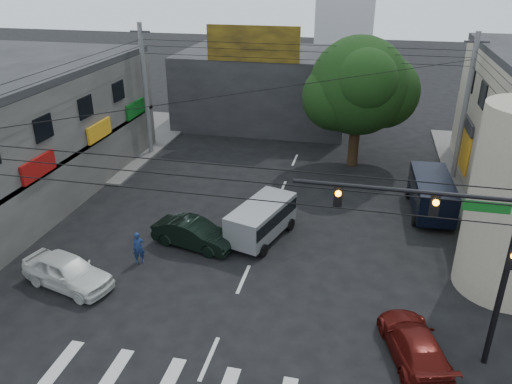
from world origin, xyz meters
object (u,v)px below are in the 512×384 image
(street_tree, at_px, (359,86))
(dark_sedan, at_px, (194,234))
(utility_pole_far_left, at_px, (146,91))
(traffic_officer, at_px, (139,248))
(white_compact, at_px, (67,271))
(silver_minivan, at_px, (261,222))
(navy_van, at_px, (431,196))
(utility_pole_far_right, at_px, (465,109))
(maroon_sedan, at_px, (414,344))
(traffic_gantry, at_px, (457,238))

(street_tree, relative_size, dark_sedan, 1.98)
(utility_pole_far_left, relative_size, traffic_officer, 5.96)
(traffic_officer, bearing_deg, white_compact, -163.98)
(silver_minivan, height_order, traffic_officer, silver_minivan)
(white_compact, bearing_deg, silver_minivan, -35.99)
(utility_pole_far_left, bearing_deg, silver_minivan, -44.33)
(utility_pole_far_left, xyz_separation_m, navy_van, (19.08, -5.37, -3.57))
(utility_pole_far_right, xyz_separation_m, maroon_sedan, (-3.45, -17.34, -3.99))
(dark_sedan, distance_m, maroon_sedan, 11.56)
(street_tree, height_order, traffic_gantry, street_tree)
(traffic_gantry, xyz_separation_m, maroon_sedan, (-0.78, -0.34, -4.22))
(utility_pole_far_right, bearing_deg, utility_pole_far_left, 180.00)
(white_compact, xyz_separation_m, traffic_officer, (2.21, 2.39, 0.05))
(street_tree, relative_size, navy_van, 1.66)
(white_compact, height_order, navy_van, navy_van)
(utility_pole_far_left, relative_size, white_compact, 2.02)
(navy_van, bearing_deg, traffic_officer, 118.88)
(traffic_gantry, relative_size, maroon_sedan, 1.59)
(traffic_gantry, distance_m, maroon_sedan, 4.30)
(traffic_gantry, distance_m, utility_pole_far_left, 25.00)
(traffic_gantry, distance_m, silver_minivan, 11.03)
(street_tree, distance_m, navy_van, 9.02)
(utility_pole_far_right, bearing_deg, traffic_officer, -138.57)
(street_tree, distance_m, silver_minivan, 12.78)
(navy_van, bearing_deg, utility_pole_far_left, 71.65)
(street_tree, bearing_deg, white_compact, -123.36)
(utility_pole_far_right, bearing_deg, white_compact, -137.79)
(navy_van, bearing_deg, street_tree, 33.08)
(utility_pole_far_left, height_order, traffic_officer, utility_pole_far_left)
(utility_pole_far_right, height_order, navy_van, utility_pole_far_right)
(dark_sedan, height_order, traffic_officer, traffic_officer)
(utility_pole_far_left, xyz_separation_m, white_compact, (3.23, -16.12, -3.88))
(utility_pole_far_left, relative_size, navy_van, 1.76)
(maroon_sedan, bearing_deg, dark_sedan, -45.27)
(utility_pole_far_right, distance_m, navy_van, 6.73)
(traffic_gantry, xyz_separation_m, utility_pole_far_left, (-18.32, 17.00, -0.23))
(dark_sedan, distance_m, white_compact, 6.07)
(navy_van, xyz_separation_m, traffic_officer, (-13.64, -8.36, -0.26))
(traffic_gantry, relative_size, utility_pole_far_left, 0.78)
(street_tree, bearing_deg, silver_minivan, -109.52)
(utility_pole_far_left, height_order, utility_pole_far_right, same)
(utility_pole_far_left, height_order, navy_van, utility_pole_far_left)
(utility_pole_far_left, relative_size, maroon_sedan, 2.04)
(utility_pole_far_left, height_order, maroon_sedan, utility_pole_far_left)
(dark_sedan, height_order, maroon_sedan, dark_sedan)
(utility_pole_far_right, relative_size, silver_minivan, 1.96)
(white_compact, distance_m, silver_minivan, 9.34)
(utility_pole_far_left, distance_m, maroon_sedan, 24.99)
(street_tree, relative_size, utility_pole_far_right, 0.95)
(traffic_gantry, xyz_separation_m, utility_pole_far_right, (2.68, 17.00, -0.23))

